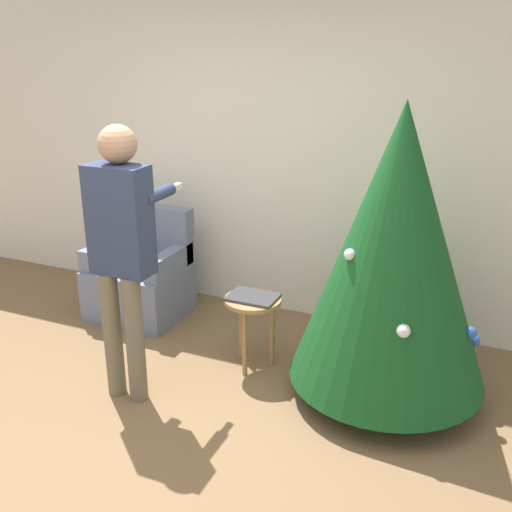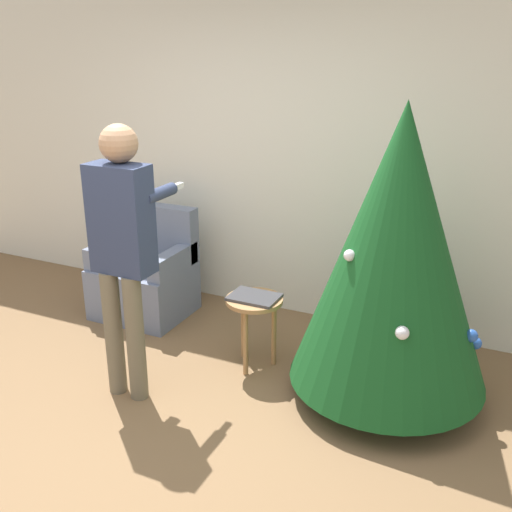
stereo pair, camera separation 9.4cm
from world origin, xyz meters
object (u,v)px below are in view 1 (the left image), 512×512
Objects in this scene: christmas_tree at (395,248)px; side_stool at (253,310)px; armchair at (141,278)px; person_standing at (121,241)px.

christmas_tree is 1.13m from side_stool.
armchair is at bearing 161.01° from side_stool.
armchair is 1.45m from person_standing.
christmas_tree reaches higher than person_standing.
armchair is at bearing 120.51° from person_standing.
person_standing is 1.09m from side_stool.
person_standing is at bearing -157.31° from christmas_tree.
christmas_tree is 2.12× the size of armchair.
side_stool is (1.24, -0.43, 0.12)m from armchair.
armchair is (-2.19, 0.41, -0.71)m from christmas_tree.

